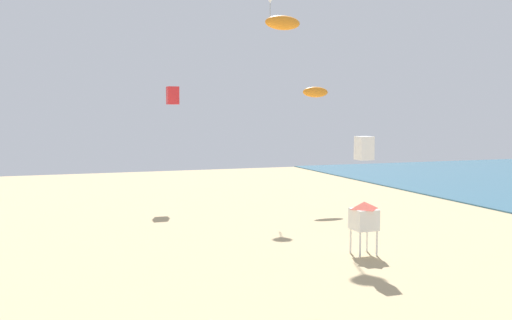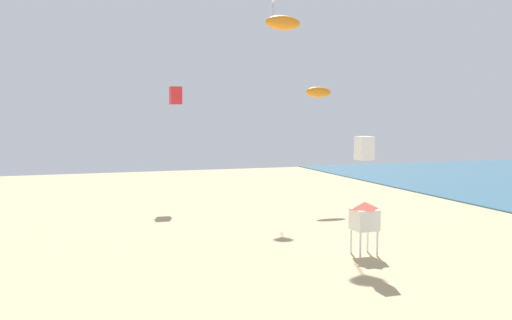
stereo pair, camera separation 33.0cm
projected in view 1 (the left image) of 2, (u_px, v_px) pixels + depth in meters
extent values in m
cylinder|color=white|center=(360.00, 245.00, 26.52)|extent=(0.10, 0.10, 1.20)
cylinder|color=white|center=(377.00, 243.00, 26.82)|extent=(0.10, 0.10, 1.20)
cylinder|color=white|center=(351.00, 241.00, 27.37)|extent=(0.10, 0.10, 1.20)
cylinder|color=white|center=(367.00, 239.00, 27.67)|extent=(0.10, 0.10, 1.20)
cube|color=white|center=(364.00, 219.00, 27.01)|extent=(1.10, 1.10, 1.00)
pyramid|color=#D14C3D|center=(364.00, 205.00, 26.95)|extent=(1.10, 1.10, 0.35)
cube|color=white|center=(364.00, 148.00, 25.73)|extent=(0.68, 0.68, 1.07)
ellipsoid|color=orange|center=(283.00, 23.00, 26.42)|extent=(1.74, 0.48, 0.67)
cube|color=red|center=(173.00, 96.00, 42.48)|extent=(0.85, 0.85, 1.33)
ellipsoid|color=orange|center=(315.00, 92.00, 42.58)|extent=(2.04, 0.57, 0.79)
cylinder|color=#A4A4A4|center=(270.00, 14.00, 42.72)|extent=(0.06, 0.06, 1.56)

